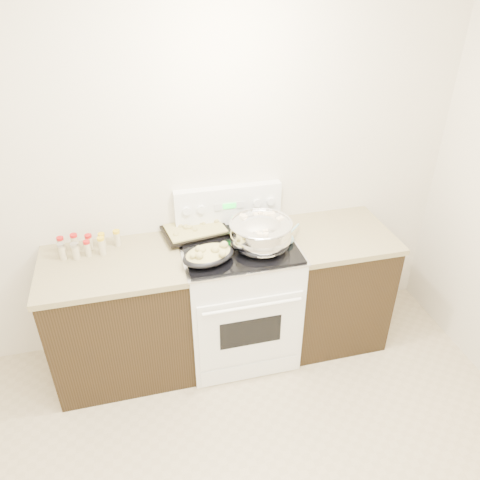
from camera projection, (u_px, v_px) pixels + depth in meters
name	position (u px, v px, depth m)	size (l,w,h in m)	color
room_shell	(238.00, 286.00, 1.48)	(4.10, 3.60, 2.75)	beige
counter_left	(121.00, 317.00, 3.22)	(0.93, 0.67, 0.92)	black
counter_right	(332.00, 284.00, 3.54)	(0.73, 0.67, 0.92)	black
kitchen_range	(238.00, 296.00, 3.37)	(0.78, 0.73, 1.22)	white
mixing_bowl	(261.00, 235.00, 3.04)	(0.50, 0.50, 0.24)	silver
roasting_pan	(208.00, 254.00, 2.92)	(0.40, 0.33, 0.11)	black
baking_sheet	(195.00, 229.00, 3.25)	(0.48, 0.37, 0.06)	black
wooden_spoon	(235.00, 241.00, 3.13)	(0.14, 0.24, 0.04)	#9F7448
blue_ladle	(290.00, 238.00, 3.13)	(0.17, 0.22, 0.09)	#91C9D8
spice_jars	(86.00, 245.00, 3.04)	(0.40, 0.15, 0.13)	#BFB28C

